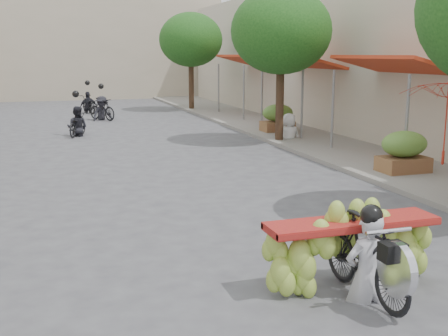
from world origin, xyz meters
TOP-DOWN VIEW (x-y plane):
  - sidewalk_right at (7.00, 15.00)m, footprint 4.00×60.00m
  - shophouse_row_right at (11.99, 14.00)m, footprint 9.77×40.00m
  - far_building at (0.00, 38.00)m, footprint 20.00×6.00m
  - street_tree_mid at (5.40, 14.00)m, footprint 3.40×3.40m
  - street_tree_far at (5.40, 26.00)m, footprint 3.40×3.40m
  - produce_crate_mid at (6.20, 8.00)m, footprint 1.20×0.88m
  - produce_crate_far at (6.20, 16.00)m, footprint 1.20×0.88m
  - banana_motorbike at (1.36, 2.10)m, footprint 2.34×1.90m
  - pedestrian at (5.91, 14.28)m, footprint 0.87×0.53m
  - bg_motorbike_a at (-1.18, 17.89)m, footprint 1.13×1.65m
  - bg_motorbike_b at (0.25, 22.82)m, footprint 1.39×1.76m
  - bg_motorbike_c at (-0.09, 26.28)m, footprint 1.07×1.73m

SIDE VIEW (x-z plane):
  - sidewalk_right at x=7.00m, z-range 0.00..0.12m
  - banana_motorbike at x=1.36m, z-range -0.34..1.74m
  - produce_crate_mid at x=6.20m, z-range 0.13..1.29m
  - produce_crate_far at x=6.20m, z-range 0.13..1.29m
  - bg_motorbike_a at x=-1.18m, z-range -0.22..1.73m
  - bg_motorbike_c at x=-0.09m, z-range -0.18..1.77m
  - bg_motorbike_b at x=0.25m, z-range -0.14..1.81m
  - pedestrian at x=5.91m, z-range 0.12..1.87m
  - shophouse_row_right at x=11.99m, z-range 0.00..6.00m
  - far_building at x=0.00m, z-range 0.00..7.00m
  - street_tree_mid at x=5.40m, z-range 1.16..6.41m
  - street_tree_far at x=5.40m, z-range 1.16..6.41m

